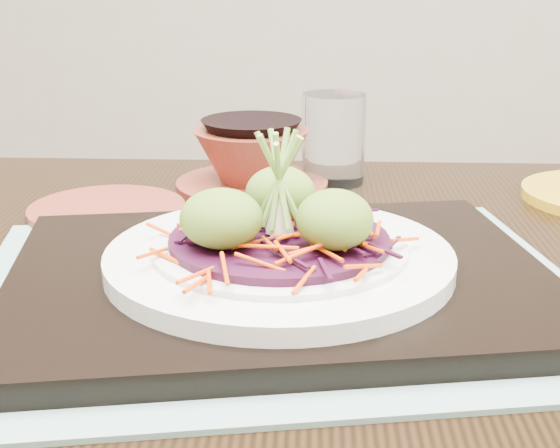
{
  "coord_description": "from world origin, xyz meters",
  "views": [
    {
      "loc": [
        0.1,
        -0.6,
        1.06
      ],
      "look_at": [
        0.09,
        0.0,
        0.86
      ],
      "focal_mm": 50.0,
      "sensor_mm": 36.0,
      "label": 1
    }
  ],
  "objects_px": {
    "dining_table": "(306,398)",
    "white_plate": "(279,257)",
    "water_glass": "(333,139)",
    "serving_tray": "(279,278)",
    "terracotta_bowl_set": "(252,164)",
    "terracotta_side_plate": "(107,211)"
  },
  "relations": [
    {
      "from": "terracotta_side_plate",
      "to": "terracotta_bowl_set",
      "type": "xyz_separation_m",
      "value": [
        0.15,
        0.1,
        0.03
      ]
    },
    {
      "from": "water_glass",
      "to": "serving_tray",
      "type": "bearing_deg",
      "value": -99.17
    },
    {
      "from": "terracotta_bowl_set",
      "to": "serving_tray",
      "type": "bearing_deg",
      "value": -82.09
    },
    {
      "from": "serving_tray",
      "to": "water_glass",
      "type": "distance_m",
      "value": 0.34
    },
    {
      "from": "serving_tray",
      "to": "dining_table",
      "type": "bearing_deg",
      "value": 25.8
    },
    {
      "from": "terracotta_bowl_set",
      "to": "white_plate",
      "type": "bearing_deg",
      "value": -82.09
    },
    {
      "from": "dining_table",
      "to": "white_plate",
      "type": "relative_size",
      "value": 4.68
    },
    {
      "from": "terracotta_side_plate",
      "to": "dining_table",
      "type": "bearing_deg",
      "value": -40.68
    },
    {
      "from": "white_plate",
      "to": "water_glass",
      "type": "relative_size",
      "value": 2.58
    },
    {
      "from": "dining_table",
      "to": "terracotta_side_plate",
      "type": "height_order",
      "value": "terracotta_side_plate"
    },
    {
      "from": "water_glass",
      "to": "white_plate",
      "type": "bearing_deg",
      "value": -99.17
    },
    {
      "from": "terracotta_side_plate",
      "to": "white_plate",
      "type": "bearing_deg",
      "value": -46.43
    },
    {
      "from": "white_plate",
      "to": "water_glass",
      "type": "xyz_separation_m",
      "value": [
        0.05,
        0.34,
        0.02
      ]
    },
    {
      "from": "terracotta_side_plate",
      "to": "water_glass",
      "type": "relative_size",
      "value": 1.52
    },
    {
      "from": "serving_tray",
      "to": "terracotta_side_plate",
      "type": "height_order",
      "value": "serving_tray"
    },
    {
      "from": "serving_tray",
      "to": "white_plate",
      "type": "relative_size",
      "value": 1.54
    },
    {
      "from": "dining_table",
      "to": "white_plate",
      "type": "distance_m",
      "value": 0.14
    },
    {
      "from": "serving_tray",
      "to": "water_glass",
      "type": "relative_size",
      "value": 3.96
    },
    {
      "from": "terracotta_side_plate",
      "to": "water_glass",
      "type": "height_order",
      "value": "water_glass"
    },
    {
      "from": "white_plate",
      "to": "terracotta_bowl_set",
      "type": "xyz_separation_m",
      "value": [
        -0.04,
        0.29,
        0.0
      ]
    },
    {
      "from": "serving_tray",
      "to": "white_plate",
      "type": "height_order",
      "value": "white_plate"
    },
    {
      "from": "terracotta_side_plate",
      "to": "terracotta_bowl_set",
      "type": "bearing_deg",
      "value": 33.02
    }
  ]
}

